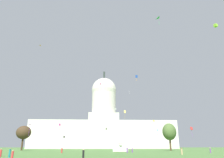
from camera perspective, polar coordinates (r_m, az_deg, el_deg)
name	(u,v)px	position (r m, az deg, el deg)	size (l,w,h in m)	color
capitol_building	(104,126)	(195.27, -2.33, -12.76)	(128.09, 28.32, 72.28)	beige
event_tent	(120,145)	(90.21, 2.24, -17.60)	(6.74, 7.66, 4.92)	white
tree_west_near	(24,133)	(119.18, -22.99, -13.33)	(9.08, 8.51, 12.11)	#42301E
tree_east_near	(169,132)	(108.64, 15.39, -13.74)	(9.91, 10.32, 12.79)	#4C3823
person_black_near_tent	(83,154)	(39.31, -7.82, -19.58)	(0.37, 0.37, 1.60)	black
person_tan_mid_right	(182,152)	(57.95, 18.52, -18.26)	(0.61, 0.61, 1.68)	tan
person_purple_front_right	(127,150)	(72.48, 4.15, -18.81)	(0.41, 0.41, 1.75)	#703D93
person_purple_aisle_center	(132,150)	(73.59, 5.56, -18.84)	(0.55, 0.55, 1.54)	#703D93
person_red_edge_east	(1,153)	(48.48, -28.15, -17.45)	(0.49, 0.49, 1.56)	red
person_red_front_left	(62,151)	(70.87, -13.55, -18.48)	(0.49, 0.49, 1.57)	red
person_teal_near_tree_east	(10,153)	(45.71, -26.16, -17.71)	(0.36, 0.36, 1.69)	#1E757A
person_red_deep_crowd	(12,155)	(38.41, -25.56, -18.25)	(0.42, 0.42, 1.46)	red
person_purple_near_tree_west	(210,150)	(74.78, 25.26, -17.23)	(0.37, 0.37, 1.65)	#703D93
kite_yellow_low	(154,121)	(129.35, 11.34, -11.12)	(1.05, 1.02, 0.97)	yellow
kite_white_high	(129,92)	(158.77, 4.66, -3.53)	(0.36, 0.98, 2.56)	white
kite_cyan_low	(157,131)	(143.38, 12.31, -13.75)	(0.62, 0.54, 4.08)	#33BCDB
kite_turquoise_mid	(100,106)	(121.20, -3.36, -7.24)	(1.16, 0.85, 3.76)	teal
kite_lime_high	(216,25)	(91.96, 26.44, 12.96)	(1.45, 1.42, 1.18)	#8CD133
kite_green_high	(159,19)	(75.50, 12.80, 15.59)	(1.25, 1.86, 2.32)	green
kite_violet_low	(30,126)	(90.03, -21.44, -11.89)	(1.90, 1.30, 4.15)	purple
kite_pink_high	(100,84)	(157.47, -3.22, -1.29)	(1.36, 1.37, 3.04)	pink
kite_magenta_low	(60,125)	(96.77, -14.07, -12.17)	(0.68, 0.57, 3.11)	#D1339E
kite_black_low	(64,137)	(164.89, -12.92, -15.16)	(1.15, 1.16, 3.39)	black
kite_gold_mid	(125,112)	(116.89, 3.53, -9.08)	(0.88, 0.49, 4.67)	gold
kite_red_low	(191,129)	(97.30, 20.88, -12.53)	(1.40, 1.34, 4.43)	red
kite_orange_high	(39,46)	(113.31, -19.29, 8.55)	(0.88, 1.30, 0.28)	orange
kite_blue_mid	(137,77)	(102.40, 6.71, 0.65)	(1.15, 0.70, 2.89)	blue
kite_yellow_mid	(145,124)	(172.53, 9.08, -12.05)	(1.40, 1.14, 0.19)	yellow
kite_white_mid	(115,109)	(132.65, 0.93, -8.23)	(1.23, 1.23, 2.31)	white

